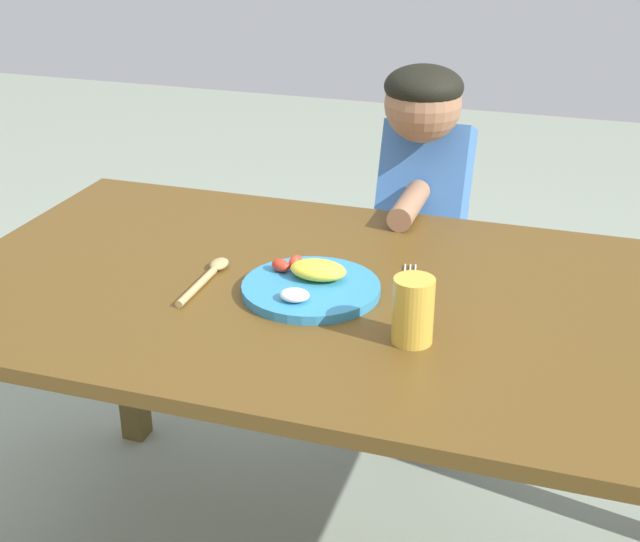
# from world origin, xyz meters

# --- Properties ---
(dining_table) EXTENTS (1.48, 0.82, 0.68)m
(dining_table) POSITION_xyz_m (0.00, 0.00, 0.60)
(dining_table) COLOR brown
(dining_table) RESTS_ON ground_plane
(plate) EXTENTS (0.24, 0.24, 0.05)m
(plate) POSITION_xyz_m (-0.07, -0.02, 0.70)
(plate) COLOR #3086BD
(plate) RESTS_ON dining_table
(fork) EXTENTS (0.06, 0.22, 0.01)m
(fork) POSITION_xyz_m (0.10, 0.03, 0.69)
(fork) COLOR silver
(fork) RESTS_ON dining_table
(spoon) EXTENTS (0.03, 0.20, 0.02)m
(spoon) POSITION_xyz_m (-0.26, -0.03, 0.69)
(spoon) COLOR tan
(spoon) RESTS_ON dining_table
(drinking_cup) EXTENTS (0.07, 0.07, 0.11)m
(drinking_cup) POSITION_xyz_m (0.14, -0.14, 0.74)
(drinking_cup) COLOR gold
(drinking_cup) RESTS_ON dining_table
(person) EXTENTS (0.19, 0.37, 0.99)m
(person) POSITION_xyz_m (0.02, 0.55, 0.55)
(person) COLOR #373F61
(person) RESTS_ON ground_plane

